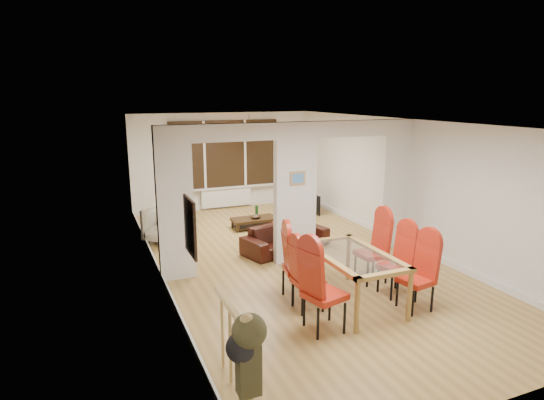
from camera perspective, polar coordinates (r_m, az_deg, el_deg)
floor at (r=8.71m, az=2.83°, el=-7.56°), size 5.00×9.00×0.01m
room_walls at (r=8.34m, az=2.93°, el=0.83°), size 5.00×9.00×2.60m
divider_wall at (r=8.34m, az=2.93°, el=0.83°), size 5.00×0.18×2.60m
bay_window_blinds at (r=12.40m, az=-5.94°, el=5.77°), size 3.00×0.08×1.80m
radiator at (r=12.58m, az=-5.76°, el=0.32°), size 1.40×0.08×0.50m
pendant_light at (r=11.35m, az=-2.87°, el=8.45°), size 0.36×0.36×0.36m
stair_newel at (r=5.02m, az=-5.09°, el=-17.12°), size 0.40×1.20×1.10m
wall_poster at (r=5.27m, az=-10.25°, el=-3.33°), size 0.04×0.52×0.67m
pillar_photo at (r=8.19m, az=3.24°, el=2.74°), size 0.30×0.03×0.25m
dining_table at (r=6.98m, az=10.02°, el=-9.66°), size 0.95×1.68×0.79m
dining_chair_la at (r=6.11m, az=6.64°, el=-10.96°), size 0.58×0.58×1.18m
dining_chair_lb at (r=6.67m, az=4.54°, el=-9.50°), size 0.41×0.41×1.03m
dining_chair_lc at (r=7.00m, az=3.41°, el=-7.98°), size 0.52×0.52×1.11m
dining_chair_ra at (r=6.96m, az=17.62°, el=-8.94°), size 0.50×0.50×1.07m
dining_chair_rb at (r=7.36m, az=15.18°, el=-7.60°), size 0.48×0.48×1.05m
dining_chair_rc at (r=7.77m, az=12.37°, el=-6.08°), size 0.46×0.46×1.12m
sofa at (r=9.17m, az=1.76°, el=-4.71°), size 1.95×1.20×0.53m
armchair at (r=9.93m, az=-12.95°, el=-2.93°), size 1.17×1.17×0.77m
person at (r=9.69m, az=-11.37°, el=-0.10°), size 0.68×0.46×1.80m
television at (r=12.11m, az=4.68°, el=-0.35°), size 0.90×0.16×0.52m
coffee_table at (r=10.72m, az=-2.24°, el=-2.88°), size 1.05×0.53×0.24m
bottle at (r=10.76m, az=-1.94°, el=-1.35°), size 0.07×0.07×0.29m
bowl at (r=10.64m, az=-2.06°, el=-2.16°), size 0.24×0.24×0.06m
shoes at (r=8.32m, az=3.46°, el=-8.18°), size 0.26×0.28×0.11m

